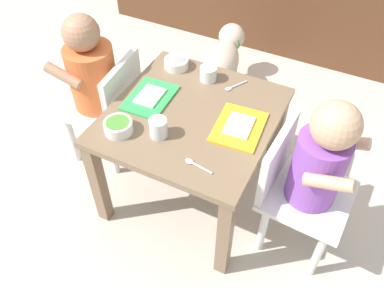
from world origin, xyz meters
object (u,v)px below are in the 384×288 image
(dining_table, at_px, (192,129))
(spoon_by_right_tray, at_px, (234,87))
(spoon_by_left_tray, at_px, (196,165))
(food_tray_right, at_px, (239,127))
(veggie_bowl_near, at_px, (176,63))
(water_cup_right, at_px, (158,129))
(seated_child_right, at_px, (315,166))
(food_tray_left, at_px, (150,97))
(water_cup_left, at_px, (208,74))
(dog, at_px, (221,61))
(seated_child_left, at_px, (95,77))
(cereal_bowl_right_side, at_px, (118,126))

(dining_table, height_order, spoon_by_right_tray, spoon_by_right_tray)
(spoon_by_left_tray, bearing_deg, food_tray_right, 75.33)
(veggie_bowl_near, height_order, spoon_by_left_tray, veggie_bowl_near)
(water_cup_right, relative_size, spoon_by_left_tray, 0.67)
(seated_child_right, xyz_separation_m, food_tray_left, (-0.62, 0.04, 0.02))
(water_cup_left, height_order, veggie_bowl_near, water_cup_left)
(veggie_bowl_near, bearing_deg, food_tray_left, -88.57)
(seated_child_right, bearing_deg, spoon_by_left_tray, -152.23)
(dog, xyz_separation_m, food_tray_left, (-0.01, -0.65, 0.25))
(water_cup_left, height_order, spoon_by_left_tray, water_cup_left)
(dog, bearing_deg, seated_child_right, -48.80)
(food_tray_right, relative_size, veggie_bowl_near, 2.25)
(water_cup_left, bearing_deg, spoon_by_right_tray, 0.06)
(dining_table, relative_size, spoon_by_left_tray, 5.91)
(water_cup_left, distance_m, veggie_bowl_near, 0.15)
(water_cup_left, bearing_deg, spoon_by_left_tray, -70.01)
(food_tray_left, xyz_separation_m, spoon_by_right_tray, (0.25, 0.20, -0.00))
(seated_child_left, relative_size, spoon_by_left_tray, 6.78)
(water_cup_left, bearing_deg, cereal_bowl_right_side, -110.58)
(spoon_by_left_tray, bearing_deg, cereal_bowl_right_side, 176.03)
(dog, relative_size, food_tray_right, 2.34)
(seated_child_right, bearing_deg, seated_child_left, 175.32)
(water_cup_left, relative_size, veggie_bowl_near, 0.68)
(water_cup_left, bearing_deg, dog, 106.29)
(seated_child_left, bearing_deg, veggie_bowl_near, 34.08)
(dining_table, xyz_separation_m, water_cup_right, (-0.05, -0.14, 0.10))
(water_cup_right, bearing_deg, seated_child_right, 12.37)
(dining_table, xyz_separation_m, spoon_by_left_tray, (0.12, -0.21, 0.08))
(water_cup_right, distance_m, spoon_by_left_tray, 0.18)
(cereal_bowl_right_side, xyz_separation_m, spoon_by_right_tray, (0.25, 0.39, -0.02))
(seated_child_right, bearing_deg, spoon_by_right_tray, 147.35)
(dining_table, relative_size, dog, 1.18)
(spoon_by_left_tray, height_order, spoon_by_right_tray, same)
(spoon_by_left_tray, bearing_deg, spoon_by_right_tray, 96.01)
(dining_table, bearing_deg, food_tray_right, 2.01)
(dining_table, xyz_separation_m, spoon_by_right_tray, (0.07, 0.20, 0.08))
(dog, distance_m, veggie_bowl_near, 0.51)
(dining_table, xyz_separation_m, veggie_bowl_near, (-0.18, 0.22, 0.09))
(dining_table, xyz_separation_m, food_tray_left, (-0.17, 0.01, 0.08))
(seated_child_left, relative_size, water_cup_left, 10.47)
(water_cup_left, xyz_separation_m, water_cup_right, (-0.02, -0.34, 0.00))
(seated_child_right, bearing_deg, cereal_bowl_right_side, -166.29)
(seated_child_left, height_order, seated_child_right, same)
(seated_child_right, bearing_deg, food_tray_left, 176.19)
(veggie_bowl_near, bearing_deg, dining_table, -50.84)
(dining_table, height_order, veggie_bowl_near, veggie_bowl_near)
(seated_child_right, distance_m, food_tray_left, 0.62)
(food_tray_left, height_order, veggie_bowl_near, veggie_bowl_near)
(dog, xyz_separation_m, veggie_bowl_near, (-0.01, -0.44, 0.26))
(dog, height_order, cereal_bowl_right_side, cereal_bowl_right_side)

